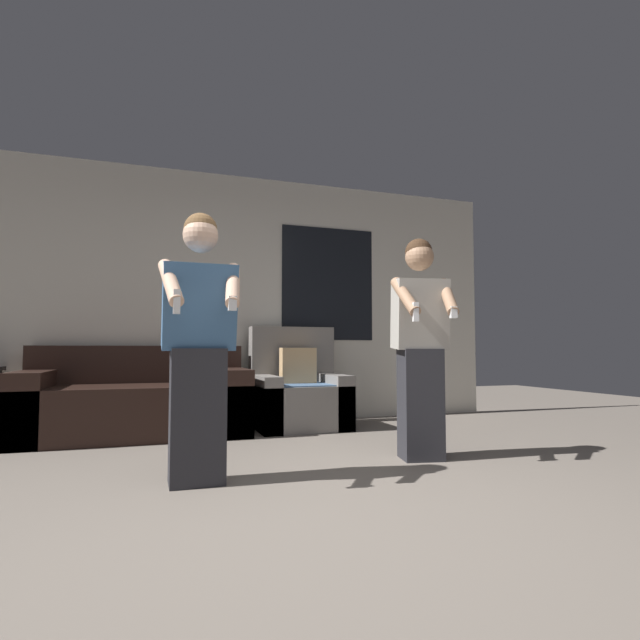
% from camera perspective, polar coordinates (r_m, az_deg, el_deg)
% --- Properties ---
extents(ground_plane, '(14.00, 14.00, 0.00)m').
position_cam_1_polar(ground_plane, '(2.40, -0.79, -22.62)').
color(ground_plane, slate).
extents(wall_back, '(6.44, 0.07, 2.70)m').
position_cam_1_polar(wall_back, '(5.50, -11.11, 2.54)').
color(wall_back, beige).
rests_on(wall_back, ground_plane).
extents(couch, '(1.98, 0.94, 0.83)m').
position_cam_1_polar(couch, '(4.94, -20.12, -8.90)').
color(couch, black).
rests_on(couch, ground_plane).
extents(armchair, '(0.89, 0.81, 1.03)m').
position_cam_1_polar(armchair, '(5.14, -2.53, -8.45)').
color(armchair, slate).
rests_on(armchair, ground_plane).
extents(person_left, '(0.49, 0.49, 1.61)m').
position_cam_1_polar(person_left, '(3.06, -13.70, -2.90)').
color(person_left, '#28282D').
rests_on(person_left, ground_plane).
extents(person_right, '(0.45, 0.52, 1.61)m').
position_cam_1_polar(person_right, '(3.71, 11.39, -2.86)').
color(person_right, '#28282D').
rests_on(person_right, ground_plane).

